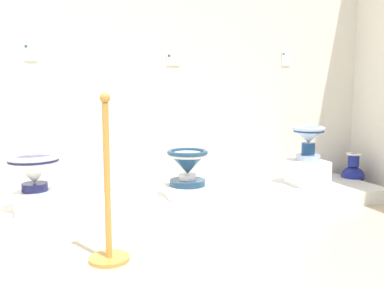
# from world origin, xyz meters

# --- Properties ---
(wall_back) EXTENTS (4.52, 0.06, 3.29)m
(wall_back) POSITION_xyz_m (2.16, 3.02, 1.64)
(wall_back) COLOR white
(wall_back) RESTS_ON ground_plane
(display_platform) EXTENTS (3.87, 0.86, 0.13)m
(display_platform) POSITION_xyz_m (2.16, 2.54, 0.06)
(display_platform) COLOR white
(display_platform) RESTS_ON ground_plane
(plinth_block_tall_cobalt) EXTENTS (0.29, 0.33, 0.12)m
(plinth_block_tall_cobalt) POSITION_xyz_m (0.90, 2.50, 0.18)
(plinth_block_tall_cobalt) COLOR white
(plinth_block_tall_cobalt) RESTS_ON display_platform
(antique_toilet_tall_cobalt) EXTENTS (0.39, 0.39, 0.34)m
(antique_toilet_tall_cobalt) POSITION_xyz_m (0.90, 2.50, 0.45)
(antique_toilet_tall_cobalt) COLOR white
(antique_toilet_tall_cobalt) RESTS_ON plinth_block_tall_cobalt
(plinth_block_rightmost) EXTENTS (0.37, 0.31, 0.11)m
(plinth_block_rightmost) POSITION_xyz_m (2.16, 2.52, 0.18)
(plinth_block_rightmost) COLOR white
(plinth_block_rightmost) RESTS_ON display_platform
(antique_toilet_rightmost) EXTENTS (0.36, 0.36, 0.31)m
(antique_toilet_rightmost) POSITION_xyz_m (2.16, 2.52, 0.43)
(antique_toilet_rightmost) COLOR navy
(antique_toilet_rightmost) RESTS_ON plinth_block_rightmost
(plinth_block_squat_floral) EXTENTS (0.33, 0.33, 0.25)m
(plinth_block_squat_floral) POSITION_xyz_m (3.44, 2.57, 0.25)
(plinth_block_squat_floral) COLOR white
(plinth_block_squat_floral) RESTS_ON display_platform
(antique_toilet_squat_floral) EXTENTS (0.32, 0.32, 0.34)m
(antique_toilet_squat_floral) POSITION_xyz_m (3.44, 2.57, 0.60)
(antique_toilet_squat_floral) COLOR #A9BFE1
(antique_toilet_squat_floral) RESTS_ON plinth_block_squat_floral
(info_placard_first) EXTENTS (0.11, 0.01, 0.15)m
(info_placard_first) POSITION_xyz_m (0.91, 2.98, 1.39)
(info_placard_first) COLOR white
(info_placard_second) EXTENTS (0.13, 0.01, 0.11)m
(info_placard_second) POSITION_xyz_m (2.17, 2.98, 1.36)
(info_placard_second) COLOR white
(info_placard_third) EXTENTS (0.10, 0.01, 0.15)m
(info_placard_third) POSITION_xyz_m (3.41, 2.98, 1.40)
(info_placard_third) COLOR white
(decorative_vase_corner) EXTENTS (0.24, 0.24, 0.40)m
(decorative_vase_corner) POSITION_xyz_m (4.12, 2.70, 0.16)
(decorative_vase_corner) COLOR white
(decorative_vase_corner) RESTS_ON ground_plane
(stanchion_post_near_left) EXTENTS (0.26, 0.26, 1.05)m
(stanchion_post_near_left) POSITION_xyz_m (1.33, 1.67, 0.32)
(stanchion_post_near_left) COLOR #C78E3E
(stanchion_post_near_left) RESTS_ON ground_plane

